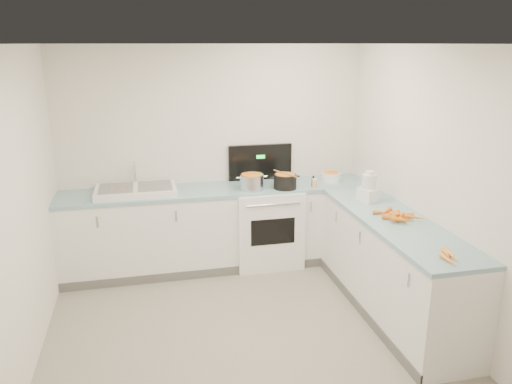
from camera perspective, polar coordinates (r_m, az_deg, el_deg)
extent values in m
cube|color=white|center=(5.78, -4.24, -4.23)|extent=(3.50, 0.60, 0.90)
cube|color=#85B2BD|center=(5.63, -4.34, 0.24)|extent=(3.50, 0.62, 0.04)
cube|color=white|center=(4.98, 15.30, -8.38)|extent=(0.60, 2.20, 0.90)
cube|color=#85B2BD|center=(4.80, 15.73, -3.28)|extent=(0.62, 2.20, 0.04)
cube|color=white|center=(5.86, 1.13, -3.90)|extent=(0.76, 0.65, 0.90)
cube|color=black|center=(5.93, 0.47, 3.44)|extent=(0.76, 0.05, 0.42)
cube|color=white|center=(5.56, -13.56, 0.20)|extent=(0.86, 0.52, 0.07)
cube|color=slate|center=(5.56, -15.70, 0.44)|extent=(0.36, 0.42, 0.01)
cube|color=slate|center=(5.55, -11.47, 0.71)|extent=(0.36, 0.42, 0.01)
cylinder|color=silver|center=(5.73, -13.66, 2.29)|extent=(0.03, 0.03, 0.24)
cylinder|color=silver|center=(5.53, -0.49, 1.05)|extent=(0.30, 0.30, 0.19)
cylinder|color=black|center=(5.59, 3.34, 1.11)|extent=(0.31, 0.31, 0.18)
cylinder|color=#AD7A47|center=(5.56, 3.36, 2.12)|extent=(0.18, 0.37, 0.02)
cylinder|color=white|center=(5.94, 8.54, 1.73)|extent=(0.29, 0.29, 0.11)
cylinder|color=#593319|center=(5.69, 6.55, 1.11)|extent=(0.04, 0.04, 0.10)
cylinder|color=#E5B266|center=(5.64, 6.70, 0.90)|extent=(0.05, 0.05, 0.09)
cube|color=white|center=(5.26, 12.69, -0.30)|extent=(0.21, 0.23, 0.14)
cylinder|color=silver|center=(5.22, 12.79, 1.19)|extent=(0.15, 0.15, 0.15)
cylinder|color=white|center=(5.20, 12.85, 2.15)|extent=(0.09, 0.09, 0.03)
cone|color=orange|center=(4.74, 16.33, -3.00)|extent=(0.06, 0.18, 0.05)
cone|color=orange|center=(4.81, 16.05, -2.72)|extent=(0.14, 0.20, 0.05)
cone|color=orange|center=(4.76, 15.79, -2.95)|extent=(0.18, 0.05, 0.04)
cone|color=orange|center=(4.87, 16.51, -2.50)|extent=(0.19, 0.12, 0.05)
cone|color=orange|center=(4.80, 16.43, -2.86)|extent=(0.20, 0.14, 0.04)
cone|color=orange|center=(4.80, 16.52, -2.84)|extent=(0.18, 0.11, 0.04)
cone|color=orange|center=(4.81, 16.00, -2.75)|extent=(0.10, 0.17, 0.04)
cone|color=orange|center=(4.76, 15.49, -2.85)|extent=(0.20, 0.17, 0.05)
cone|color=orange|center=(4.87, 15.83, -2.46)|extent=(0.13, 0.17, 0.04)
cone|color=orange|center=(4.89, 14.32, -2.28)|extent=(0.19, 0.11, 0.04)
cone|color=orange|center=(4.75, 15.83, -2.52)|extent=(0.17, 0.12, 0.04)
cone|color=orange|center=(4.67, 16.15, -3.03)|extent=(0.16, 0.15, 0.05)
cone|color=orange|center=(4.83, 15.91, -2.44)|extent=(0.18, 0.08, 0.04)
cone|color=orange|center=(4.78, 17.45, -2.74)|extent=(0.20, 0.17, 0.05)
cone|color=orange|center=(4.82, 14.66, -2.13)|extent=(0.17, 0.15, 0.05)
cone|color=orange|center=(4.83, 15.81, -2.34)|extent=(0.08, 0.18, 0.05)
cone|color=orange|center=(4.78, 15.99, -2.59)|extent=(0.17, 0.13, 0.05)
cone|color=orange|center=(4.00, 21.11, -7.25)|extent=(0.05, 0.19, 0.04)
cone|color=orange|center=(4.09, 21.50, -6.80)|extent=(0.07, 0.19, 0.04)
cone|color=orange|center=(4.13, 20.91, -6.51)|extent=(0.09, 0.18, 0.04)
cube|color=tan|center=(5.55, -16.04, 0.41)|extent=(0.04, 0.02, 0.00)
cube|color=tan|center=(5.46, -14.73, 0.27)|extent=(0.03, 0.02, 0.00)
cube|color=tan|center=(5.47, -16.07, 0.20)|extent=(0.02, 0.05, 0.00)
cube|color=tan|center=(5.56, -16.12, 0.46)|extent=(0.03, 0.05, 0.00)
cube|color=tan|center=(5.47, -14.84, 0.30)|extent=(0.03, 0.01, 0.00)
cube|color=tan|center=(5.43, -14.83, 0.21)|extent=(0.03, 0.04, 0.00)
cube|color=tan|center=(5.65, -16.33, 0.70)|extent=(0.04, 0.04, 0.00)
cube|color=tan|center=(5.67, -15.64, 0.82)|extent=(0.05, 0.02, 0.00)
cube|color=tan|center=(5.49, -15.21, 0.37)|extent=(0.05, 0.03, 0.00)
cube|color=tan|center=(5.53, -16.02, 0.37)|extent=(0.03, 0.01, 0.00)
cube|color=tan|center=(5.56, -15.81, 0.49)|extent=(0.05, 0.01, 0.00)
cube|color=tan|center=(5.46, -14.87, 0.22)|extent=(0.04, 0.03, 0.00)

